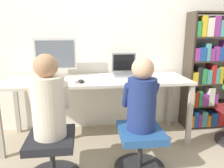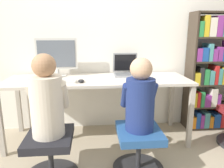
{
  "view_description": "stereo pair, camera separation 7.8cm",
  "coord_description": "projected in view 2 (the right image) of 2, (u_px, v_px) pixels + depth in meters",
  "views": [
    {
      "loc": [
        -0.13,
        -2.19,
        1.33
      ],
      "look_at": [
        0.16,
        0.16,
        0.75
      ],
      "focal_mm": 35.0,
      "sensor_mm": 36.0,
      "label": 1
    },
    {
      "loc": [
        -0.05,
        -2.19,
        1.33
      ],
      "look_at": [
        0.16,
        0.16,
        0.75
      ],
      "focal_mm": 35.0,
      "sensor_mm": 36.0,
      "label": 2
    }
  ],
  "objects": [
    {
      "name": "computer_mouse_by_keyboard",
      "position": [
        81.0,
        81.0,
        2.41
      ],
      "size": [
        0.07,
        0.11,
        0.03
      ],
      "color": "black",
      "rests_on": "desk"
    },
    {
      "name": "laptop",
      "position": [
        126.0,
        71.0,
        2.81
      ],
      "size": [
        0.32,
        0.31,
        0.27
      ],
      "color": "gray",
      "rests_on": "desk"
    },
    {
      "name": "desktop_monitor",
      "position": [
        57.0,
        57.0,
        2.68
      ],
      "size": [
        0.5,
        0.21,
        0.47
      ],
      "color": "beige",
      "rests_on": "desk"
    },
    {
      "name": "bookshelf",
      "position": [
        211.0,
        75.0,
        2.93
      ],
      "size": [
        0.75,
        0.27,
        1.57
      ],
      "color": "#382D23",
      "rests_on": "ground_plane"
    },
    {
      "name": "desk",
      "position": [
        98.0,
        84.0,
        2.61
      ],
      "size": [
        2.17,
        0.69,
        0.78
      ],
      "color": "beige",
      "rests_on": "ground_plane"
    },
    {
      "name": "person_at_monitor",
      "position": [
        47.0,
        100.0,
        1.86
      ],
      "size": [
        0.34,
        0.32,
        0.72
      ],
      "color": "beige",
      "rests_on": "office_chair_left"
    },
    {
      "name": "office_chair_right",
      "position": [
        139.0,
        148.0,
        2.08
      ],
      "size": [
        0.5,
        0.5,
        0.44
      ],
      "color": "#262628",
      "rests_on": "ground_plane"
    },
    {
      "name": "keyboard",
      "position": [
        56.0,
        81.0,
        2.4
      ],
      "size": [
        0.44,
        0.14,
        0.03
      ],
      "color": "silver",
      "rests_on": "desk"
    },
    {
      "name": "person_at_laptop",
      "position": [
        140.0,
        98.0,
        1.97
      ],
      "size": [
        0.32,
        0.3,
        0.67
      ],
      "color": "navy",
      "rests_on": "office_chair_right"
    },
    {
      "name": "office_chair_left",
      "position": [
        51.0,
        154.0,
        1.98
      ],
      "size": [
        0.5,
        0.5,
        0.44
      ],
      "color": "#262628",
      "rests_on": "ground_plane"
    },
    {
      "name": "ground_plane",
      "position": [
        99.0,
        153.0,
        2.45
      ],
      "size": [
        14.0,
        14.0,
        0.0
      ],
      "primitive_type": "plane",
      "color": "tan"
    },
    {
      "name": "wall_back",
      "position": [
        96.0,
        33.0,
        2.87
      ],
      "size": [
        10.0,
        0.05,
        2.6
      ],
      "color": "white",
      "rests_on": "ground_plane"
    }
  ]
}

